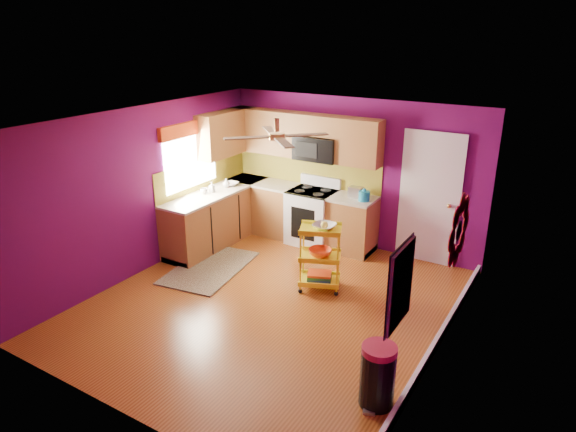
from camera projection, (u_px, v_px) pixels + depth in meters
The scene contains 18 objects.
ground at pixel (270, 304), 6.99m from camera, with size 5.00×5.00×0.00m, color brown.
room_envelope at pixel (271, 191), 6.41m from camera, with size 4.54×5.04×2.52m.
lower_cabinets at pixel (262, 217), 8.95m from camera, with size 2.81×2.31×0.94m.
electric_range at pixel (312, 216), 8.83m from camera, with size 0.76×0.66×1.13m.
upper_cabinetry at pixel (278, 136), 8.71m from camera, with size 2.80×2.30×1.26m.
left_window at pixel (190, 146), 8.31m from camera, with size 0.08×1.35×1.08m.
panel_door at pixel (429, 200), 7.95m from camera, with size 0.95×0.11×2.15m.
right_wall_art at pixel (436, 252), 5.13m from camera, with size 0.04×2.74×1.04m.
ceiling_fan at pixel (277, 135), 6.35m from camera, with size 1.01×1.01×0.26m.
shag_rug at pixel (210, 268), 8.02m from camera, with size 0.97×1.58×0.02m, color black.
rolling_cart at pixel (321, 255), 7.23m from camera, with size 0.69×0.61×1.04m.
trash_can at pixel (378, 376), 5.05m from camera, with size 0.45×0.45×0.67m.
teal_kettle at pixel (364, 196), 8.15m from camera, with size 0.18×0.18×0.21m.
toaster at pixel (356, 192), 8.31m from camera, with size 0.22×0.15×0.18m, color beige.
soap_bottle_a at pixel (212, 187), 8.58m from camera, with size 0.08×0.08×0.18m, color #EA3F72.
soap_bottle_b at pixel (226, 183), 8.84m from camera, with size 0.12×0.12×0.16m, color white.
counter_dish at pixel (231, 184), 8.94m from camera, with size 0.25×0.25×0.06m, color white.
counter_cup at pixel (204, 191), 8.51m from camera, with size 0.12×0.12×0.09m, color white.
Camera 1 is at (3.39, -5.11, 3.58)m, focal length 32.00 mm.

